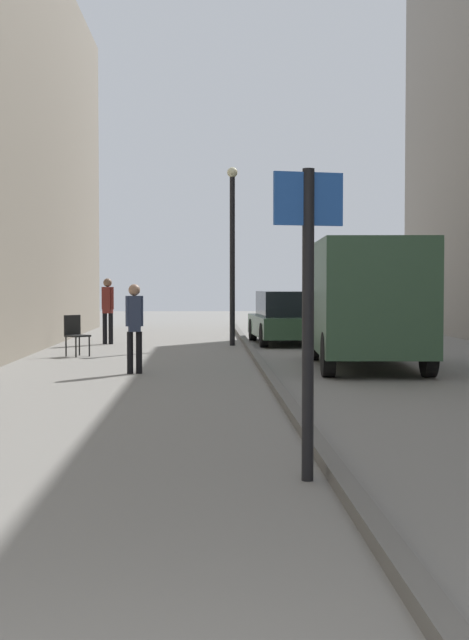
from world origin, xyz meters
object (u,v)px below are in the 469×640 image
object	(u,v)px
pedestrian_main_foreground	(134,322)
street_sign_post	(308,296)
parked_car	(288,318)
cafe_chair_near_window	(75,332)
lamp_post	(232,244)
pedestrian_far_crossing	(108,306)
delivery_van	(366,301)

from	to	relation	value
pedestrian_main_foreground	street_sign_post	world-z (taller)	street_sign_post
street_sign_post	parked_car	bearing A→B (deg)	-107.44
pedestrian_main_foreground	parked_car	size ratio (longest dim) A/B	0.38
pedestrian_main_foreground	cafe_chair_near_window	size ratio (longest dim) A/B	1.75
parked_car	street_sign_post	xyz separation A→B (m)	(-1.42, -17.18, 0.83)
cafe_chair_near_window	street_sign_post	bearing A→B (deg)	61.83
cafe_chair_near_window	lamp_post	bearing A→B (deg)	178.15
parked_car	lamp_post	world-z (taller)	lamp_post
parked_car	street_sign_post	distance (m)	17.26
pedestrian_far_crossing	street_sign_post	xyz separation A→B (m)	(3.54, -17.13, 0.50)
delivery_van	lamp_post	bearing A→B (deg)	113.19
lamp_post	cafe_chair_near_window	world-z (taller)	lamp_post
pedestrian_main_foreground	parked_car	xyz separation A→B (m)	(3.58, 8.19, -0.24)
pedestrian_main_foreground	delivery_van	size ratio (longest dim) A/B	0.32
parked_car	street_sign_post	bearing A→B (deg)	-97.46
pedestrian_far_crossing	delivery_van	size ratio (longest dim) A/B	0.35
delivery_van	street_sign_post	xyz separation A→B (m)	(-2.29, -9.96, 0.23)
pedestrian_far_crossing	pedestrian_main_foreground	bearing A→B (deg)	-60.02
lamp_post	delivery_van	bearing A→B (deg)	-69.46
street_sign_post	pedestrian_main_foreground	bearing A→B (deg)	-89.22
lamp_post	cafe_chair_near_window	bearing A→B (deg)	-137.28
pedestrian_far_crossing	cafe_chair_near_window	size ratio (longest dim) A/B	1.92
pedestrian_main_foreground	street_sign_post	size ratio (longest dim) A/B	0.63
pedestrian_far_crossing	lamp_post	world-z (taller)	lamp_post
delivery_van	street_sign_post	world-z (taller)	street_sign_post
pedestrian_main_foreground	street_sign_post	distance (m)	9.26
pedestrian_main_foreground	lamp_post	distance (m)	7.91
pedestrian_main_foreground	delivery_van	xyz separation A→B (m)	(4.44, 0.97, 0.37)
pedestrian_far_crossing	street_sign_post	bearing A→B (deg)	-57.98
pedestrian_main_foreground	delivery_van	distance (m)	4.56
pedestrian_main_foreground	delivery_van	bearing A→B (deg)	1.29
parked_car	lamp_post	size ratio (longest dim) A/B	0.90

